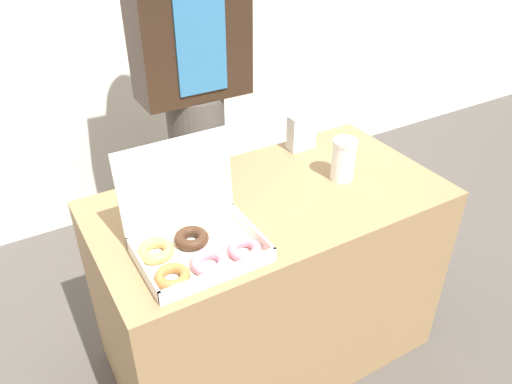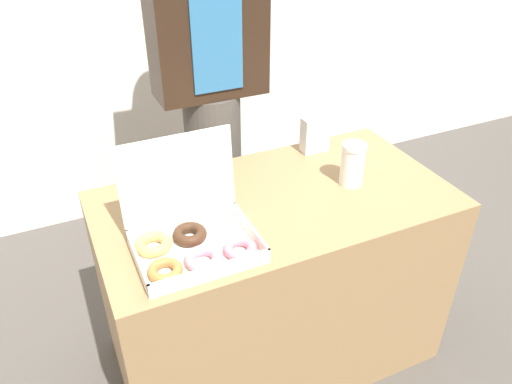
% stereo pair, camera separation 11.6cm
% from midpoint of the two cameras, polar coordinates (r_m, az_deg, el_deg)
% --- Properties ---
extents(ground_plane, '(14.00, 14.00, 0.00)m').
position_cam_midpoint_polar(ground_plane, '(2.09, -0.29, -17.34)').
color(ground_plane, '#4C4742').
extents(table, '(1.15, 0.61, 0.72)m').
position_cam_midpoint_polar(table, '(1.83, -0.32, -10.11)').
color(table, '#99754C').
rests_on(table, ground_plane).
extents(donut_box, '(0.34, 0.28, 0.29)m').
position_cam_midpoint_polar(donut_box, '(1.37, -9.65, -5.55)').
color(donut_box, white).
rests_on(donut_box, table).
extents(coffee_cup, '(0.08, 0.08, 0.15)m').
position_cam_midpoint_polar(coffee_cup, '(1.68, 8.01, 3.64)').
color(coffee_cup, white).
rests_on(coffee_cup, table).
extents(napkin_holder, '(0.10, 0.05, 0.13)m').
position_cam_midpoint_polar(napkin_holder, '(1.86, 3.45, 6.80)').
color(napkin_holder, silver).
rests_on(napkin_holder, table).
extents(person_customer, '(0.41, 0.23, 1.67)m').
position_cam_midpoint_polar(person_customer, '(1.94, -8.92, 11.67)').
color(person_customer, '#4C4742').
rests_on(person_customer, ground_plane).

